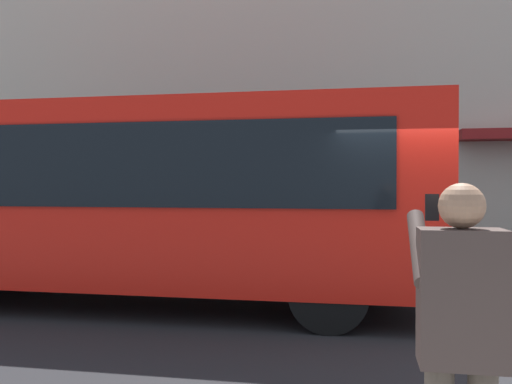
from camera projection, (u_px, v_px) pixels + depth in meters
The scene contains 4 objects.
ground_plane at pixel (434, 325), 7.20m from camera, with size 60.00×60.00×0.00m, color #232326.
building_facade_far at pixel (401, 20), 13.80m from camera, with size 28.00×1.55×12.00m.
red_bus at pixel (135, 195), 8.44m from camera, with size 9.05×2.54×3.08m.
pedestrian_photographer at pixel (462, 330), 2.64m from camera, with size 0.53×0.52×1.70m.
Camera 1 is at (0.95, 7.49, 1.84)m, focal length 38.62 mm.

